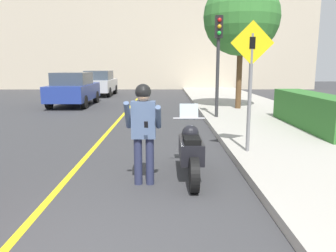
% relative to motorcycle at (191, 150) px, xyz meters
% --- Properties ---
extents(sidewalk_curb, '(4.40, 44.00, 0.16)m').
position_rel_motorcycle_xyz_m(sidewalk_curb, '(3.17, 1.17, -0.41)').
color(sidewalk_curb, '#ADA89E').
rests_on(sidewalk_curb, ground).
extents(road_center_line, '(0.12, 36.00, 0.01)m').
position_rel_motorcycle_xyz_m(road_center_line, '(-2.23, 3.17, -0.49)').
color(road_center_line, yellow).
rests_on(road_center_line, ground).
extents(building_backdrop, '(28.00, 1.20, 8.90)m').
position_rel_motorcycle_xyz_m(building_backdrop, '(-1.63, 23.17, 3.96)').
color(building_backdrop, beige).
rests_on(building_backdrop, ground).
extents(motorcycle, '(0.62, 2.10, 1.27)m').
position_rel_motorcycle_xyz_m(motorcycle, '(0.00, 0.00, 0.00)').
color(motorcycle, black).
rests_on(motorcycle, ground).
extents(person_biker, '(0.59, 0.47, 1.71)m').
position_rel_motorcycle_xyz_m(person_biker, '(-0.82, -0.40, 0.56)').
color(person_biker, '#282D4C').
rests_on(person_biker, ground).
extents(crossing_sign, '(0.91, 0.08, 2.76)m').
position_rel_motorcycle_xyz_m(crossing_sign, '(1.34, 1.20, 1.33)').
color(crossing_sign, slate).
rests_on(crossing_sign, sidewalk_curb).
extents(traffic_light, '(0.26, 0.30, 3.56)m').
position_rel_motorcycle_xyz_m(traffic_light, '(1.40, 6.08, 2.15)').
color(traffic_light, '#2D2D30').
rests_on(traffic_light, sidewalk_curb).
extents(hedge_row, '(0.90, 4.46, 1.02)m').
position_rel_motorcycle_xyz_m(hedge_row, '(3.97, 4.00, 0.18)').
color(hedge_row, '#33702D').
rests_on(hedge_row, sidewalk_curb).
extents(street_tree, '(3.20, 3.20, 5.45)m').
position_rel_motorcycle_xyz_m(street_tree, '(2.72, 8.56, 3.51)').
color(street_tree, brown).
rests_on(street_tree, sidewalk_curb).
extents(parked_car_blue, '(1.88, 4.20, 1.68)m').
position_rel_motorcycle_xyz_m(parked_car_blue, '(-5.12, 10.84, 0.37)').
color(parked_car_blue, black).
rests_on(parked_car_blue, ground).
extents(parked_car_silver, '(1.88, 4.20, 1.68)m').
position_rel_motorcycle_xyz_m(parked_car_silver, '(-4.97, 16.68, 0.37)').
color(parked_car_silver, black).
rests_on(parked_car_silver, ground).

